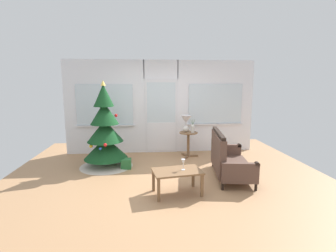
{
  "coord_description": "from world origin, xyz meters",
  "views": [
    {
      "loc": [
        -0.46,
        -4.89,
        1.94
      ],
      "look_at": [
        0.05,
        0.55,
        1.0
      ],
      "focal_mm": 27.02,
      "sensor_mm": 36.0,
      "label": 1
    }
  ],
  "objects_px": {
    "side_table": "(188,139)",
    "wine_glass": "(183,162)",
    "table_lamp": "(186,121)",
    "settee_sofa": "(227,159)",
    "flower_vase": "(193,128)",
    "christmas_tree": "(105,136)",
    "coffee_table": "(177,174)",
    "gift_box": "(126,164)"
  },
  "relations": [
    {
      "from": "side_table",
      "to": "wine_glass",
      "type": "height_order",
      "value": "side_table"
    },
    {
      "from": "coffee_table",
      "to": "flower_vase",
      "type": "bearing_deg",
      "value": 72.45
    },
    {
      "from": "table_lamp",
      "to": "coffee_table",
      "type": "height_order",
      "value": "table_lamp"
    },
    {
      "from": "gift_box",
      "to": "side_table",
      "type": "bearing_deg",
      "value": 26.75
    },
    {
      "from": "coffee_table",
      "to": "side_table",
      "type": "bearing_deg",
      "value": 75.29
    },
    {
      "from": "side_table",
      "to": "table_lamp",
      "type": "relative_size",
      "value": 1.51
    },
    {
      "from": "flower_vase",
      "to": "coffee_table",
      "type": "distance_m",
      "value": 2.3
    },
    {
      "from": "wine_glass",
      "to": "christmas_tree",
      "type": "bearing_deg",
      "value": 134.22
    },
    {
      "from": "gift_box",
      "to": "coffee_table",
      "type": "bearing_deg",
      "value": -55.18
    },
    {
      "from": "side_table",
      "to": "wine_glass",
      "type": "bearing_deg",
      "value": -102.14
    },
    {
      "from": "christmas_tree",
      "to": "gift_box",
      "type": "distance_m",
      "value": 0.81
    },
    {
      "from": "coffee_table",
      "to": "wine_glass",
      "type": "distance_m",
      "value": 0.23
    },
    {
      "from": "christmas_tree",
      "to": "flower_vase",
      "type": "relative_size",
      "value": 5.7
    },
    {
      "from": "christmas_tree",
      "to": "flower_vase",
      "type": "height_order",
      "value": "christmas_tree"
    },
    {
      "from": "christmas_tree",
      "to": "coffee_table",
      "type": "height_order",
      "value": "christmas_tree"
    },
    {
      "from": "table_lamp",
      "to": "side_table",
      "type": "bearing_deg",
      "value": -33.69
    },
    {
      "from": "table_lamp",
      "to": "coffee_table",
      "type": "distance_m",
      "value": 2.39
    },
    {
      "from": "side_table",
      "to": "coffee_table",
      "type": "relative_size",
      "value": 0.73
    },
    {
      "from": "side_table",
      "to": "coffee_table",
      "type": "bearing_deg",
      "value": -104.71
    },
    {
      "from": "settee_sofa",
      "to": "flower_vase",
      "type": "xyz_separation_m",
      "value": [
        -0.45,
        1.44,
        0.4
      ]
    },
    {
      "from": "side_table",
      "to": "gift_box",
      "type": "height_order",
      "value": "side_table"
    },
    {
      "from": "side_table",
      "to": "wine_glass",
      "type": "distance_m",
      "value": 2.25
    },
    {
      "from": "settee_sofa",
      "to": "coffee_table",
      "type": "relative_size",
      "value": 1.69
    },
    {
      "from": "coffee_table",
      "to": "gift_box",
      "type": "height_order",
      "value": "coffee_table"
    },
    {
      "from": "settee_sofa",
      "to": "side_table",
      "type": "height_order",
      "value": "settee_sofa"
    },
    {
      "from": "flower_vase",
      "to": "wine_glass",
      "type": "relative_size",
      "value": 1.79
    },
    {
      "from": "christmas_tree",
      "to": "table_lamp",
      "type": "height_order",
      "value": "christmas_tree"
    },
    {
      "from": "coffee_table",
      "to": "gift_box",
      "type": "relative_size",
      "value": 4.02
    },
    {
      "from": "flower_vase",
      "to": "wine_glass",
      "type": "distance_m",
      "value": 2.22
    },
    {
      "from": "table_lamp",
      "to": "gift_box",
      "type": "relative_size",
      "value": 1.94
    },
    {
      "from": "christmas_tree",
      "to": "side_table",
      "type": "height_order",
      "value": "christmas_tree"
    },
    {
      "from": "side_table",
      "to": "gift_box",
      "type": "distance_m",
      "value": 1.79
    },
    {
      "from": "flower_vase",
      "to": "wine_glass",
      "type": "xyz_separation_m",
      "value": [
        -0.57,
        -2.14,
        -0.21
      ]
    },
    {
      "from": "table_lamp",
      "to": "flower_vase",
      "type": "distance_m",
      "value": 0.25
    },
    {
      "from": "settee_sofa",
      "to": "wine_glass",
      "type": "distance_m",
      "value": 1.26
    },
    {
      "from": "christmas_tree",
      "to": "coffee_table",
      "type": "bearing_deg",
      "value": -48.1
    },
    {
      "from": "settee_sofa",
      "to": "flower_vase",
      "type": "distance_m",
      "value": 1.56
    },
    {
      "from": "christmas_tree",
      "to": "settee_sofa",
      "type": "height_order",
      "value": "christmas_tree"
    },
    {
      "from": "side_table",
      "to": "flower_vase",
      "type": "bearing_deg",
      "value": -30.96
    },
    {
      "from": "flower_vase",
      "to": "coffee_table",
      "type": "xyz_separation_m",
      "value": [
        -0.68,
        -2.15,
        -0.42
      ]
    },
    {
      "from": "christmas_tree",
      "to": "settee_sofa",
      "type": "xyz_separation_m",
      "value": [
        2.6,
        -0.92,
        -0.36
      ]
    },
    {
      "from": "side_table",
      "to": "table_lamp",
      "type": "xyz_separation_m",
      "value": [
        -0.06,
        0.04,
        0.47
      ]
    }
  ]
}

